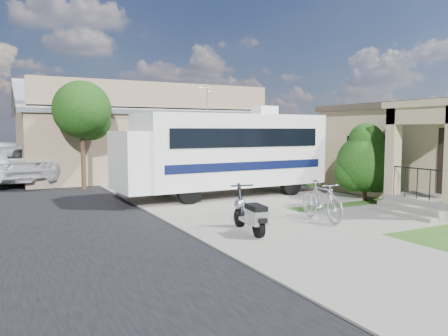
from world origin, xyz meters
name	(u,v)px	position (x,y,z in m)	size (l,w,h in m)	color
ground	(281,220)	(0.00, 0.00, 0.00)	(120.00, 120.00, 0.00)	#1E4111
sidewalk_slab	(142,183)	(-1.00, 10.00, 0.03)	(4.00, 80.00, 0.06)	slate
driveway_slab	(246,195)	(1.50, 4.50, 0.03)	(7.00, 6.00, 0.05)	slate
walk_slab	(385,216)	(3.00, -1.00, 0.03)	(4.00, 3.00, 0.05)	slate
house	(444,149)	(8.88, 1.43, 1.78)	(9.47, 7.80, 3.54)	#95845E
warehouse	(137,140)	(0.00, 13.97, 1.99)	(12.50, 8.40, 5.04)	#7C634D
street_tree_a	(84,113)	(-3.70, 9.05, 3.25)	(2.44, 2.40, 4.58)	#322416
street_tree_b	(56,116)	(-3.70, 19.05, 3.39)	(2.44, 2.40, 4.73)	#322416
street_tree_c	(42,123)	(-3.70, 28.05, 3.10)	(2.44, 2.40, 4.42)	#322416
motorhome	(224,151)	(0.58, 4.57, 1.75)	(8.01, 2.79, 4.07)	silver
shrub	(365,161)	(4.77, 1.58, 1.42)	(2.26, 2.16, 2.77)	#322416
scooter	(251,215)	(-1.67, -1.14, 0.50)	(0.64, 1.71, 1.12)	black
bicycle	(322,203)	(0.81, -0.77, 0.55)	(0.51, 1.81, 1.09)	#9E9EA6
pickup_truck	(17,164)	(-6.18, 12.86, 0.89)	(2.96, 6.43, 1.79)	silver
van	(6,157)	(-6.56, 19.90, 0.87)	(2.45, 6.02, 1.75)	silver
garden_hose	(394,209)	(3.84, -0.59, 0.09)	(0.40, 0.40, 0.18)	#167229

